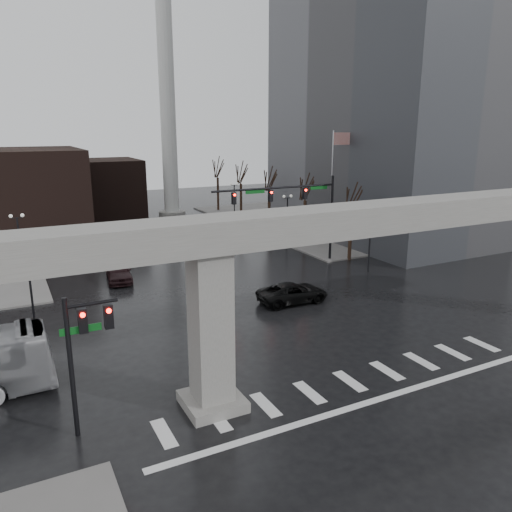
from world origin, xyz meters
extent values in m
plane|color=black|center=(0.00, 0.00, 0.00)|extent=(160.00, 160.00, 0.00)
cube|color=slate|center=(26.00, 36.00, 0.07)|extent=(28.00, 36.00, 0.15)
cube|color=gray|center=(0.00, 0.00, 8.00)|extent=(48.00, 2.20, 1.40)
cube|color=gray|center=(-7.00, 0.00, 3.65)|extent=(1.60, 1.60, 7.30)
cube|color=gray|center=(-7.00, 0.00, 0.25)|extent=(2.60, 2.60, 0.50)
cube|color=slate|center=(28.00, 26.00, 21.00)|extent=(22.00, 26.00, 42.00)
cube|color=black|center=(-14.00, 42.00, 5.00)|extent=(16.00, 14.00, 10.00)
cube|color=black|center=(-2.00, 52.00, 4.00)|extent=(10.00, 10.00, 8.00)
cylinder|color=silver|center=(6.00, 46.00, 15.00)|extent=(2.00, 2.00, 30.00)
cylinder|color=gray|center=(6.00, 46.00, 0.60)|extent=(3.60, 3.60, 1.20)
cylinder|color=black|center=(12.80, 18.80, 4.00)|extent=(0.24, 0.24, 8.00)
cylinder|color=black|center=(6.80, 18.80, 7.20)|extent=(12.00, 0.18, 0.18)
cube|color=black|center=(9.80, 18.80, 6.55)|extent=(0.35, 0.30, 1.00)
cube|color=black|center=(6.30, 18.80, 6.55)|extent=(0.35, 0.30, 1.00)
cube|color=black|center=(2.80, 18.80, 6.55)|extent=(0.35, 0.30, 1.00)
sphere|color=#FF0C05|center=(9.80, 18.62, 6.85)|extent=(0.20, 0.20, 0.20)
cube|color=#0B5318|center=(11.30, 18.80, 7.00)|extent=(1.80, 0.05, 0.35)
cube|color=#0B5318|center=(4.80, 18.80, 7.00)|extent=(1.80, 0.05, 0.35)
cylinder|color=black|center=(-12.80, 0.50, 3.00)|extent=(0.20, 0.20, 6.00)
cylinder|color=black|center=(-11.80, 0.50, 5.60)|extent=(2.00, 0.14, 0.14)
cube|color=black|center=(-12.20, 0.50, 4.95)|extent=(0.35, 0.30, 1.00)
cube|color=black|center=(-11.20, 0.50, 4.95)|extent=(0.35, 0.30, 1.00)
cube|color=#0B5318|center=(-12.30, 0.50, 4.60)|extent=(1.60, 0.05, 0.30)
cylinder|color=silver|center=(15.00, 22.00, 6.00)|extent=(0.12, 0.12, 12.00)
cube|color=#A82611|center=(16.00, 22.00, 11.20)|extent=(2.00, 0.03, 1.20)
cylinder|color=black|center=(13.50, 14.00, 2.40)|extent=(0.14, 0.14, 4.80)
cube|color=black|center=(13.50, 14.00, 4.75)|extent=(0.90, 0.06, 0.06)
sphere|color=silver|center=(13.05, 14.00, 4.95)|extent=(0.32, 0.32, 0.32)
sphere|color=silver|center=(13.95, 14.00, 4.95)|extent=(0.32, 0.32, 0.32)
cylinder|color=black|center=(13.50, 28.00, 2.40)|extent=(0.14, 0.14, 4.80)
cube|color=black|center=(13.50, 28.00, 4.75)|extent=(0.90, 0.06, 0.06)
sphere|color=silver|center=(13.05, 28.00, 4.95)|extent=(0.32, 0.32, 0.32)
sphere|color=silver|center=(13.95, 28.00, 4.95)|extent=(0.32, 0.32, 0.32)
cylinder|color=black|center=(13.50, 42.00, 2.40)|extent=(0.14, 0.14, 4.80)
cube|color=black|center=(13.50, 42.00, 4.75)|extent=(0.90, 0.06, 0.06)
sphere|color=silver|center=(13.05, 42.00, 4.95)|extent=(0.32, 0.32, 0.32)
sphere|color=silver|center=(13.95, 42.00, 4.95)|extent=(0.32, 0.32, 0.32)
cylinder|color=black|center=(-13.50, 14.00, 2.40)|extent=(0.14, 0.14, 4.80)
cube|color=black|center=(-13.50, 14.00, 4.75)|extent=(0.90, 0.06, 0.06)
sphere|color=silver|center=(-13.95, 14.00, 4.95)|extent=(0.32, 0.32, 0.32)
sphere|color=silver|center=(-13.05, 14.00, 4.95)|extent=(0.32, 0.32, 0.32)
cylinder|color=black|center=(-13.50, 28.00, 2.40)|extent=(0.14, 0.14, 4.80)
cube|color=black|center=(-13.50, 28.00, 4.75)|extent=(0.90, 0.06, 0.06)
sphere|color=silver|center=(-13.95, 28.00, 4.95)|extent=(0.32, 0.32, 0.32)
sphere|color=silver|center=(-13.05, 28.00, 4.95)|extent=(0.32, 0.32, 0.32)
cylinder|color=black|center=(-13.50, 42.00, 2.40)|extent=(0.14, 0.14, 4.80)
cube|color=black|center=(-13.50, 42.00, 4.75)|extent=(0.90, 0.06, 0.06)
sphere|color=silver|center=(-13.95, 42.00, 4.95)|extent=(0.32, 0.32, 0.32)
sphere|color=silver|center=(-13.05, 42.00, 4.95)|extent=(0.32, 0.32, 0.32)
cylinder|color=black|center=(14.50, 18.00, 2.27)|extent=(0.34, 0.34, 4.55)
cylinder|color=black|center=(14.50, 18.00, 6.01)|extent=(0.12, 1.52, 2.98)
cylinder|color=black|center=(15.00, 18.25, 5.78)|extent=(0.83, 1.14, 2.51)
cylinder|color=black|center=(14.50, 26.00, 2.33)|extent=(0.34, 0.34, 4.66)
cylinder|color=black|center=(14.50, 26.00, 6.15)|extent=(0.12, 1.55, 3.05)
cylinder|color=black|center=(15.00, 26.25, 5.91)|extent=(0.85, 1.16, 2.57)
cylinder|color=black|center=(14.50, 34.00, 2.38)|extent=(0.34, 0.34, 4.76)
cylinder|color=black|center=(14.50, 34.00, 6.29)|extent=(0.12, 1.59, 3.11)
cylinder|color=black|center=(15.00, 34.25, 6.05)|extent=(0.86, 1.18, 2.62)
cylinder|color=black|center=(14.50, 42.00, 2.43)|extent=(0.34, 0.34, 4.87)
cylinder|color=black|center=(14.50, 42.00, 6.43)|extent=(0.12, 1.62, 3.18)
cylinder|color=black|center=(15.00, 42.25, 6.18)|extent=(0.88, 1.20, 2.68)
cylinder|color=black|center=(14.50, 50.00, 2.48)|extent=(0.34, 0.34, 4.97)
cylinder|color=black|center=(14.50, 50.00, 6.57)|extent=(0.12, 1.65, 3.25)
cylinder|color=black|center=(15.00, 50.25, 6.31)|extent=(0.89, 1.23, 2.74)
imported|color=black|center=(3.46, 10.22, 0.72)|extent=(5.30, 2.59, 1.45)
imported|color=black|center=(-6.58, 21.22, 0.82)|extent=(2.55, 5.02, 1.64)
camera|label=1|loc=(-14.50, -18.94, 12.36)|focal=35.00mm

